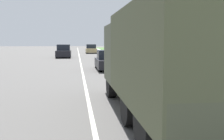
% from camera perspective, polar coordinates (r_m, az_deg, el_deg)
% --- Properties ---
extents(ground_plane, '(180.00, 180.00, 0.00)m').
position_cam_1_polar(ground_plane, '(34.88, -6.59, 2.41)').
color(ground_plane, '#565451').
extents(lane_centre_stripe, '(0.12, 120.00, 0.00)m').
position_cam_1_polar(lane_centre_stripe, '(34.88, -6.59, 2.42)').
color(lane_centre_stripe, silver).
rests_on(lane_centre_stripe, ground).
extents(sidewalk_right, '(1.80, 120.00, 0.12)m').
position_cam_1_polar(sidewalk_right, '(35.21, 0.76, 2.58)').
color(sidewalk_right, beige).
rests_on(sidewalk_right, ground).
extents(grass_strip_right, '(7.00, 120.00, 0.02)m').
position_cam_1_polar(grass_strip_right, '(36.09, 7.70, 2.53)').
color(grass_strip_right, '#4C7538').
rests_on(grass_strip_right, ground).
extents(military_truck, '(2.32, 7.86, 2.87)m').
position_cam_1_polar(military_truck, '(7.71, 9.99, 2.64)').
color(military_truck, '#474C38').
rests_on(military_truck, ground).
extents(car_nearest_ahead, '(1.81, 4.25, 1.42)m').
position_cam_1_polar(car_nearest_ahead, '(20.45, -0.66, 1.88)').
color(car_nearest_ahead, black).
rests_on(car_nearest_ahead, ground).
extents(car_second_ahead, '(1.83, 4.24, 1.67)m').
position_cam_1_polar(car_second_ahead, '(36.29, -9.81, 3.67)').
color(car_second_ahead, black).
rests_on(car_second_ahead, ground).
extents(car_third_ahead, '(1.85, 4.04, 1.56)m').
position_cam_1_polar(car_third_ahead, '(49.00, -4.26, 4.22)').
color(car_third_ahead, tan).
rests_on(car_third_ahead, ground).
extents(tree_far_right, '(2.62, 2.62, 6.21)m').
position_cam_1_polar(tree_far_right, '(31.32, 8.27, 10.93)').
color(tree_far_right, '#4C3D2D').
rests_on(tree_far_right, grass_strip_right).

